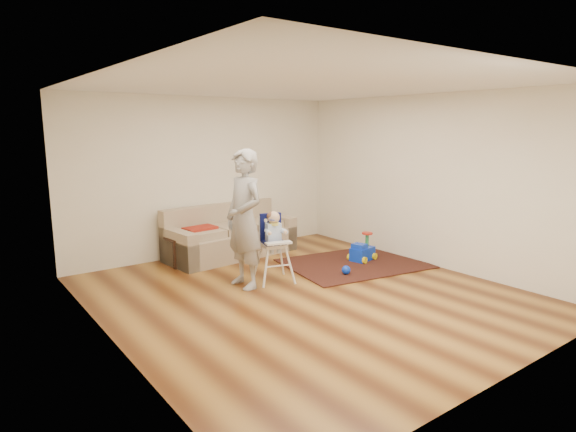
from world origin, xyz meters
TOP-DOWN VIEW (x-y plane):
  - ground at (0.00, 0.00)m, footprint 5.50×5.50m
  - room_envelope at (0.00, 0.53)m, footprint 5.04×5.52m
  - sofa at (0.20, 2.30)m, footprint 2.31×1.12m
  - side_table at (-0.71, 2.33)m, footprint 0.46×0.46m
  - area_rug at (1.53, 0.65)m, footprint 2.38×1.94m
  - ride_on_toy at (1.77, 0.71)m, footprint 0.46×0.37m
  - toy_ball at (1.00, 0.29)m, footprint 0.13×0.13m
  - high_chair at (-0.02, 0.72)m, footprint 0.59×0.59m
  - adult at (-0.47, 0.77)m, footprint 0.48×0.71m

SIDE VIEW (x-z plane):
  - ground at x=0.00m, z-range 0.00..0.00m
  - area_rug at x=1.53m, z-range 0.00..0.02m
  - toy_ball at x=1.00m, z-range 0.02..0.15m
  - side_table at x=-0.71m, z-range 0.00..0.46m
  - ride_on_toy at x=1.77m, z-range 0.02..0.47m
  - sofa at x=0.20m, z-range 0.00..0.87m
  - high_chair at x=-0.02m, z-range -0.02..1.01m
  - adult at x=-0.47m, z-range 0.00..1.90m
  - room_envelope at x=0.00m, z-range 0.52..3.24m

